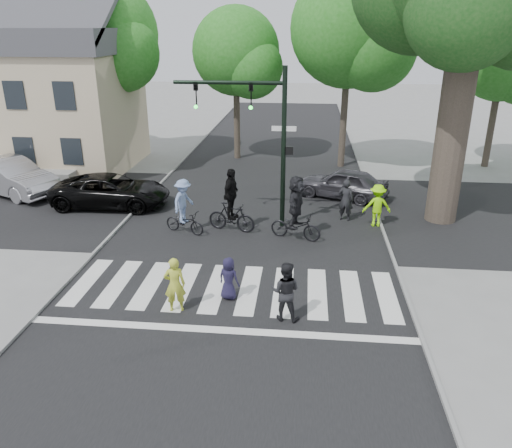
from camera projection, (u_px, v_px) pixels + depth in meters
The scene contains 24 objects.
ground at pixel (227, 306), 13.89m from camera, with size 120.00×120.00×0.00m, color gray.
road_stem at pixel (248, 236), 18.51m from camera, with size 10.00×70.00×0.01m, color black.
road_cross at pixel (256, 209), 21.29m from camera, with size 70.00×10.00×0.01m, color black.
curb_left at pixel (116, 230), 18.96m from camera, with size 0.10×70.00×0.10m, color gray.
curb_right at pixel (387, 241), 18.02m from camera, with size 0.10×70.00×0.10m, color gray.
crosswalk at pixel (231, 294), 14.49m from camera, with size 10.00×3.85×0.01m.
traffic_signal at pixel (261, 125), 18.15m from camera, with size 4.45×0.29×6.00m.
bg_tree_0 at pixel (25, 48), 27.71m from camera, with size 5.46×5.20×8.97m.
bg_tree_1 at pixel (108, 39), 26.57m from camera, with size 6.09×5.80×9.80m.
bg_tree_2 at pixel (240, 56), 27.30m from camera, with size 5.04×4.80×8.40m.
bg_tree_3 at pixel (356, 33), 25.06m from camera, with size 6.30×6.00×10.20m.
bg_tree_4 at pixel (509, 61), 25.59m from camera, with size 4.83×4.60×8.15m.
house at pixel (52, 96), 26.49m from camera, with size 8.40×8.10×8.82m.
pedestrian_woman at pixel (175, 285), 13.40m from camera, with size 0.58×0.38×1.58m, color gold.
pedestrian_child at pixel (229, 278), 14.06m from camera, with size 0.62×0.40×1.26m, color #1C1833.
pedestrian_adult at pixel (285, 291), 13.00m from camera, with size 0.80×0.62×1.64m, color black.
cyclist_left at pixel (184, 210), 18.50m from camera, with size 1.75×1.22×2.09m.
cyclist_mid at pixel (231, 206), 18.66m from camera, with size 1.93×1.21×2.43m.
cyclist_right at pixel (296, 211), 17.91m from camera, with size 2.00×1.85×2.39m.
car_suv at pixel (111, 191), 21.40m from camera, with size 2.29×4.97×1.38m, color black.
car_silver at pixel (10, 177), 22.91m from camera, with size 1.76×5.04×1.66m, color #A4A3A8.
car_grey at pixel (343, 183), 22.46m from camera, with size 1.61×4.01×1.37m, color #3A383E.
bystander_hivis at pixel (377, 205), 19.20m from camera, with size 1.08×0.62×1.67m, color #93FC08.
bystander_dark at pixel (346, 200), 19.76m from camera, with size 0.62×0.41×1.69m, color black.
Camera 1 is at (2.00, -11.93, 7.24)m, focal length 35.00 mm.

